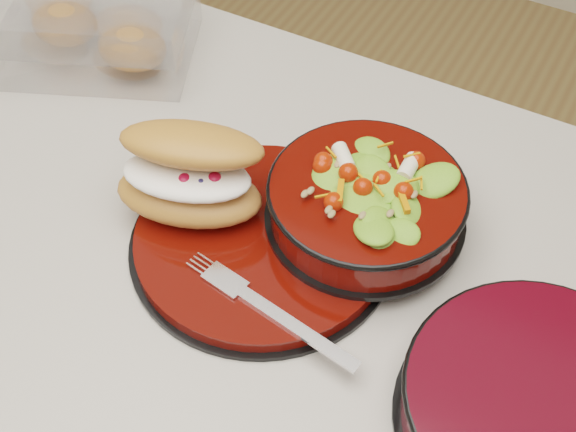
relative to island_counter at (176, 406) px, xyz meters
The scene contains 7 objects.
island_counter is the anchor object (origin of this frame).
dinner_plate 0.48m from the island_counter, ahead, with size 0.28×0.28×0.02m.
salad_bowl 0.56m from the island_counter, 22.55° to the left, with size 0.21×0.21×0.09m.
croissant 0.52m from the island_counter, 24.76° to the left, with size 0.17×0.14×0.10m.
fork 0.51m from the island_counter, 14.52° to the right, with size 0.18×0.05×0.00m.
pastry_box 0.57m from the island_counter, 133.80° to the left, with size 0.29×0.26×0.09m.
extra_bowl 0.66m from the island_counter, ahead, with size 0.25×0.25×0.05m.
Camera 1 is at (0.43, -0.43, 1.56)m, focal length 50.00 mm.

